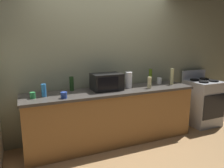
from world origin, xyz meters
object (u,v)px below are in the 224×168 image
at_px(bottle_olive_oil, 150,77).
at_px(mug_green, 33,95).
at_px(paper_towel_roll, 129,80).
at_px(bottle_vinegar, 172,77).
at_px(microwave, 107,82).
at_px(mug_blue, 64,95).
at_px(bottle_wine, 72,84).
at_px(mug_white, 159,81).
at_px(stove_range, 202,102).
at_px(bottle_spray_cleaner, 44,90).
at_px(bottle_hand_soap, 149,83).

xyz_separation_m(bottle_olive_oil, mug_green, (-2.04, -0.16, -0.10)).
height_order(paper_towel_roll, bottle_vinegar, bottle_vinegar).
distance_m(microwave, mug_blue, 0.79).
relative_size(bottle_wine, mug_white, 2.12).
xyz_separation_m(mug_white, mug_blue, (-1.84, -0.33, -0.01)).
xyz_separation_m(stove_range, mug_green, (-3.22, -0.03, 0.48)).
xyz_separation_m(paper_towel_roll, bottle_wine, (-0.94, 0.16, -0.02)).
xyz_separation_m(bottle_wine, bottle_spray_cleaner, (-0.45, -0.20, -0.02)).
relative_size(stove_range, mug_blue, 12.18).
relative_size(bottle_hand_soap, mug_green, 2.17).
xyz_separation_m(stove_range, microwave, (-2.07, 0.05, 0.57)).
bearing_deg(bottle_vinegar, mug_green, -179.80).
xyz_separation_m(bottle_wine, bottle_olive_oil, (1.43, -0.08, 0.03)).
bearing_deg(bottle_hand_soap, bottle_wine, 165.20).
bearing_deg(bottle_hand_soap, bottle_olive_oil, 54.19).
xyz_separation_m(bottle_hand_soap, bottle_vinegar, (0.55, 0.10, 0.05)).
distance_m(microwave, bottle_wine, 0.56).
xyz_separation_m(bottle_olive_oil, bottle_vinegar, (0.37, -0.15, 0.00)).
bearing_deg(bottle_spray_cleaner, mug_white, 3.56).
relative_size(bottle_olive_oil, mug_white, 2.64).
xyz_separation_m(bottle_hand_soap, mug_blue, (-1.46, -0.07, -0.05)).
bearing_deg(bottle_spray_cleaner, mug_green, -166.22).
bearing_deg(paper_towel_roll, bottle_wine, 170.50).
height_order(paper_towel_roll, bottle_olive_oil, bottle_olive_oil).
bearing_deg(mug_white, paper_towel_roll, -172.93).
relative_size(stove_range, bottle_spray_cleaner, 5.80).
relative_size(microwave, mug_green, 5.44).
height_order(stove_range, paper_towel_roll, paper_towel_roll).
height_order(bottle_spray_cleaner, bottle_vinegar, bottle_vinegar).
height_order(microwave, bottle_spray_cleaner, microwave).
distance_m(paper_towel_roll, bottle_olive_oil, 0.49).
xyz_separation_m(paper_towel_roll, bottle_spray_cleaner, (-1.39, -0.04, -0.04)).
relative_size(microwave, paper_towel_roll, 1.78).
height_order(bottle_hand_soap, mug_green, bottle_hand_soap).
bearing_deg(bottle_wine, microwave, -16.49).
bearing_deg(mug_blue, bottle_olive_oil, 11.06).
bearing_deg(bottle_olive_oil, stove_range, -6.03).
bearing_deg(mug_blue, mug_white, 10.18).
xyz_separation_m(bottle_hand_soap, mug_green, (-1.86, 0.09, -0.05)).
bearing_deg(stove_range, microwave, 178.67).
height_order(microwave, bottle_vinegar, bottle_vinegar).
bearing_deg(bottle_wine, bottle_olive_oil, -3.33).
bearing_deg(bottle_olive_oil, microwave, -175.05).
relative_size(microwave, bottle_hand_soap, 2.50).
distance_m(paper_towel_roll, mug_green, 1.56).
bearing_deg(paper_towel_roll, stove_range, -1.72).
relative_size(stove_range, mug_green, 12.23).
bearing_deg(bottle_vinegar, mug_white, 135.24).
distance_m(mug_green, mug_blue, 0.43).
xyz_separation_m(bottle_wine, mug_green, (-0.61, -0.24, -0.07)).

